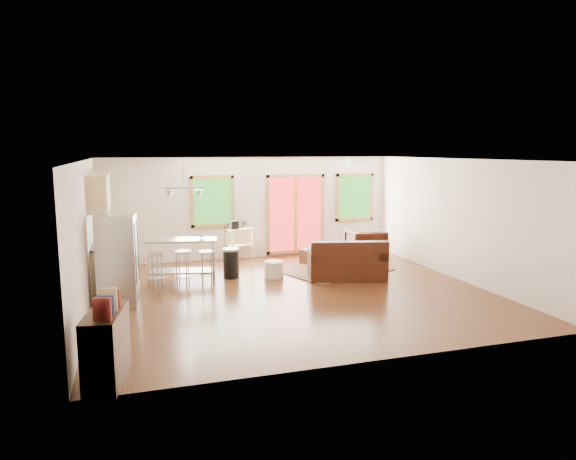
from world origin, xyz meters
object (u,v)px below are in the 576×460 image
object	(u,v)px
island	(182,253)
coffee_table	(334,253)
rug	(333,269)
loveseat	(347,263)
refrigerator	(118,260)
armchair	(365,243)
ottoman	(314,257)
kitchen_cart	(239,233)

from	to	relation	value
island	coffee_table	bearing A→B (deg)	8.27
rug	loveseat	world-z (taller)	loveseat
rug	loveseat	size ratio (longest dim) A/B	1.27
rug	island	world-z (taller)	island
island	refrigerator	bearing A→B (deg)	-133.45
rug	coffee_table	world-z (taller)	coffee_table
armchair	island	distance (m)	4.71
ottoman	island	world-z (taller)	island
armchair	refrigerator	xyz separation A→B (m)	(-5.88, -2.09, 0.38)
kitchen_cart	armchair	bearing A→B (deg)	-20.36
rug	refrigerator	distance (m)	5.00
armchair	island	xyz separation A→B (m)	(-4.64, -0.77, 0.20)
refrigerator	kitchen_cart	xyz separation A→B (m)	(2.87, 3.21, -0.13)
coffee_table	refrigerator	world-z (taller)	refrigerator
loveseat	armchair	xyz separation A→B (m)	(1.18, 1.53, 0.10)
ottoman	loveseat	bearing A→B (deg)	-83.95
rug	loveseat	xyz separation A→B (m)	(-0.02, -0.83, 0.34)
loveseat	coffee_table	size ratio (longest dim) A/B	1.78
refrigerator	island	distance (m)	1.82
armchair	ottoman	size ratio (longest dim) A/B	1.66
rug	coffee_table	distance (m)	0.59
island	loveseat	bearing A→B (deg)	-12.33
ottoman	island	distance (m)	3.43
loveseat	coffee_table	bearing A→B (deg)	94.01
island	kitchen_cart	distance (m)	2.50
ottoman	kitchen_cart	world-z (taller)	kitchen_cart
coffee_table	island	xyz separation A→B (m)	(-3.70, -0.54, 0.33)
loveseat	armchair	world-z (taller)	armchair
ottoman	refrigerator	world-z (taller)	refrigerator
coffee_table	ottoman	distance (m)	0.51
rug	island	xyz separation A→B (m)	(-3.48, -0.08, 0.63)
ottoman	rug	bearing A→B (deg)	-75.56
armchair	rug	bearing A→B (deg)	36.20
rug	ottoman	xyz separation A→B (m)	(-0.19, 0.75, 0.17)
ottoman	island	xyz separation A→B (m)	(-3.29, -0.82, 0.46)
rug	ottoman	world-z (taller)	ottoman
rug	armchair	distance (m)	1.42
coffee_table	kitchen_cart	size ratio (longest dim) A/B	1.01
armchair	island	bearing A→B (deg)	14.53
coffee_table	island	bearing A→B (deg)	-171.73
loveseat	refrigerator	size ratio (longest dim) A/B	1.10
rug	kitchen_cart	bearing A→B (deg)	135.64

